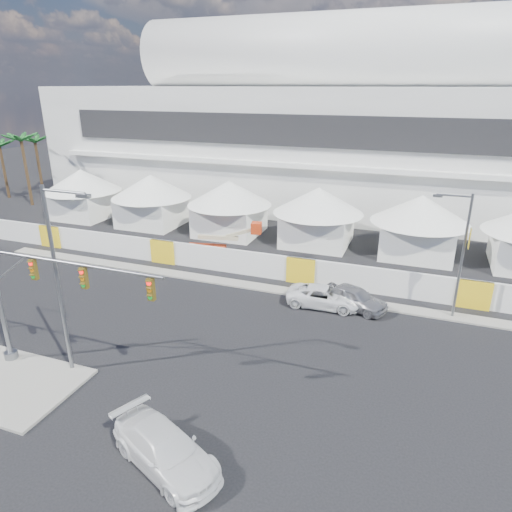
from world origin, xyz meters
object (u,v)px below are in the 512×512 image
(streetlight_curb, at_px, (460,248))
(boom_lift, at_px, (212,248))
(pickup_curb, at_px, (324,297))
(streetlight_median, at_px, (60,270))
(pickup_near, at_px, (165,449))
(traffic_mast, at_px, (31,297))
(sedan_silver, at_px, (354,297))

(streetlight_curb, bearing_deg, boom_lift, 166.92)
(pickup_curb, bearing_deg, streetlight_median, 135.78)
(pickup_near, bearing_deg, boom_lift, 45.05)
(traffic_mast, relative_size, boom_lift, 1.55)
(pickup_near, distance_m, traffic_mast, 10.74)
(streetlight_median, xyz_separation_m, streetlight_curb, (18.71, 13.30, -1.01))
(sedan_silver, xyz_separation_m, pickup_curb, (-1.95, -0.42, -0.07))
(pickup_near, relative_size, boom_lift, 0.79)
(sedan_silver, height_order, streetlight_median, streetlight_median)
(traffic_mast, distance_m, streetlight_curb, 24.65)
(pickup_near, xyz_separation_m, streetlight_curb, (10.90, 17.21, 3.99))
(streetlight_curb, bearing_deg, streetlight_median, -144.59)
(pickup_curb, xyz_separation_m, traffic_mast, (-12.44, -12.48, 3.51))
(traffic_mast, bearing_deg, sedan_silver, 41.86)
(pickup_near, distance_m, streetlight_median, 10.07)
(pickup_near, distance_m, boom_lift, 23.18)
(sedan_silver, xyz_separation_m, streetlight_median, (-12.64, -12.46, 5.01))
(streetlight_median, relative_size, boom_lift, 1.45)
(pickup_curb, distance_m, boom_lift, 12.52)
(pickup_curb, xyz_separation_m, pickup_near, (-2.87, -15.95, 0.07))
(streetlight_median, distance_m, streetlight_curb, 22.98)
(sedan_silver, relative_size, boom_lift, 0.67)
(pickup_near, relative_size, streetlight_curb, 0.65)
(sedan_silver, distance_m, pickup_curb, 2.00)
(pickup_near, bearing_deg, sedan_silver, 7.72)
(pickup_curb, height_order, traffic_mast, traffic_mast)
(sedan_silver, xyz_separation_m, streetlight_curb, (6.07, 0.84, 3.99))
(traffic_mast, height_order, streetlight_curb, streetlight_curb)
(boom_lift, bearing_deg, pickup_near, -80.23)
(streetlight_median, bearing_deg, traffic_mast, -166.00)
(sedan_silver, bearing_deg, traffic_mast, 152.92)
(boom_lift, bearing_deg, traffic_mast, -105.20)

